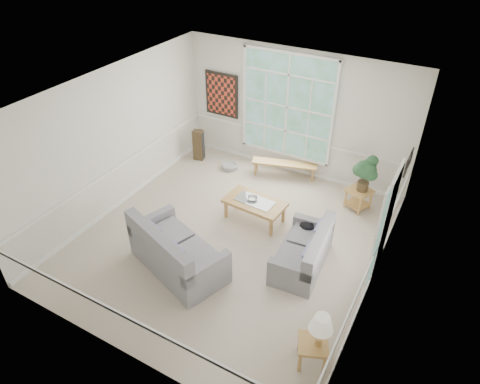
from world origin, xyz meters
name	(u,v)px	position (x,y,z in m)	size (l,w,h in m)	color
floor	(231,239)	(0.00, 0.00, -0.01)	(5.50, 6.00, 0.01)	#B5A694
ceiling	(228,96)	(0.00, 0.00, 3.00)	(5.50, 6.00, 0.02)	white
wall_back	(295,114)	(0.00, 3.00, 1.50)	(5.50, 0.02, 3.00)	silver
wall_front	(113,285)	(0.00, -3.00, 1.50)	(5.50, 0.02, 3.00)	silver
wall_left	(114,140)	(-2.75, 0.00, 1.50)	(0.02, 6.00, 3.00)	silver
wall_right	(384,222)	(2.75, 0.00, 1.50)	(0.02, 6.00, 3.00)	silver
window_back	(287,107)	(-0.20, 2.96, 1.65)	(2.30, 0.08, 2.40)	white
entry_door	(385,223)	(2.71, 0.60, 1.05)	(0.08, 0.90, 2.10)	white
door_sidelight	(377,240)	(2.71, -0.03, 1.15)	(0.08, 0.26, 1.90)	white
wall_art	(222,95)	(-1.95, 2.95, 1.60)	(0.90, 0.06, 1.10)	maroon
wall_frame_near	(406,167)	(2.71, 1.75, 1.55)	(0.04, 0.26, 0.32)	black
wall_frame_far	(410,157)	(2.71, 2.15, 1.55)	(0.04, 0.26, 0.32)	black
loveseat_right	(302,248)	(1.49, 0.01, 0.41)	(0.78, 1.51, 0.82)	gray
loveseat_front	(178,246)	(-0.43, -1.13, 0.50)	(1.85, 0.96, 1.00)	gray
coffee_table	(255,210)	(0.12, 0.79, 0.23)	(1.25, 0.68, 0.46)	#AE8043
pewter_bowl	(252,198)	(0.04, 0.82, 0.50)	(0.27, 0.27, 0.07)	#9C9CA1
window_bench	(284,169)	(-0.04, 2.65, 0.18)	(1.56, 0.30, 0.36)	#AE8043
end_table	(358,199)	(1.89, 2.24, 0.24)	(0.47, 0.47, 0.47)	#AE8043
houseplant	(365,174)	(1.93, 2.26, 0.88)	(0.48, 0.48, 0.83)	#244B2B
side_table	(312,352)	(2.39, -1.79, 0.22)	(0.43, 0.43, 0.44)	#AE8043
table_lamp	(320,331)	(2.46, -1.77, 0.73)	(0.34, 0.34, 0.58)	white
pet_bed	(230,166)	(-1.36, 2.30, 0.06)	(0.41, 0.41, 0.12)	gray
floor_speaker	(199,145)	(-2.30, 2.33, 0.40)	(0.25, 0.20, 0.80)	#40311D
cat	(307,226)	(1.36, 0.54, 0.49)	(0.29, 0.20, 0.14)	black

